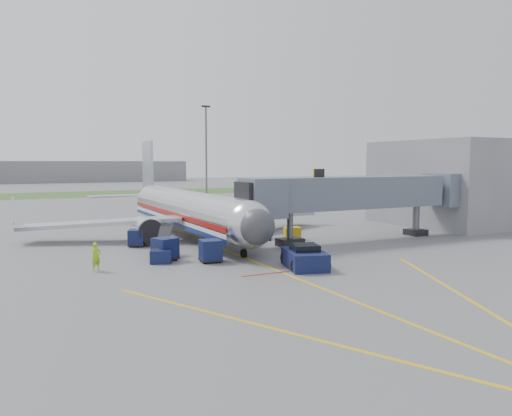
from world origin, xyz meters
name	(u,v)px	position (x,y,z in m)	size (l,w,h in m)	color
ground	(255,262)	(0.00, 0.00, 0.00)	(400.00, 400.00, 0.00)	#565659
grass_strip	(84,194)	(0.00, 90.00, 0.01)	(300.00, 25.00, 0.01)	#2D4C1E
apron_markings	(308,283)	(0.00, -7.40, 0.00)	(21.52, 50.00, 0.01)	gold
airliner	(188,210)	(0.00, 15.25, 2.65)	(32.10, 35.67, 10.25)	silver
jet_bridge	(353,194)	(12.86, 5.00, 4.47)	(25.30, 4.00, 6.90)	slate
terminal	(443,183)	(30.00, 10.00, 5.00)	(10.00, 16.00, 10.00)	slate
light_mast_right	(206,148)	(25.00, 75.00, 10.78)	(2.00, 0.44, 20.40)	#595B60
distant_terminal	(25,172)	(-10.00, 170.00, 4.00)	(120.00, 14.00, 8.00)	slate
pushback_tug	(305,258)	(2.18, -3.50, 0.71)	(3.52, 4.60, 1.70)	#0B1233
baggage_cart_a	(210,251)	(-3.00, 1.48, 0.85)	(1.72, 1.72, 1.67)	#0B1233
baggage_cart_b	(137,238)	(-6.32, 10.92, 0.76)	(1.83, 1.83, 1.50)	#0B1233
baggage_cart_c	(165,249)	(-5.88, 3.57, 0.89)	(2.08, 2.08, 1.74)	#0B1233
belt_loader	(163,252)	(-5.89, 4.04, 0.57)	(2.95, 4.81, 2.29)	#0B1233
ground_power_cart	(292,234)	(8.03, 8.00, 0.60)	(1.74, 1.37, 1.23)	gold
ramp_worker	(96,257)	(-11.17, 2.04, 0.99)	(0.72, 0.47, 1.98)	#91C917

